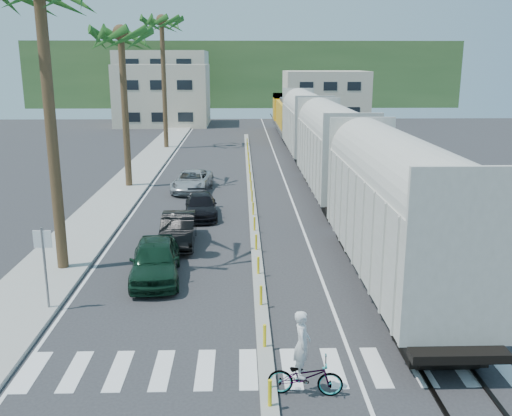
{
  "coord_description": "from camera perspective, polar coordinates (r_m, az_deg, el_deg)",
  "views": [
    {
      "loc": [
        -0.68,
        -16.31,
        8.33
      ],
      "look_at": [
        0.0,
        8.3,
        2.0
      ],
      "focal_mm": 40.0,
      "sensor_mm": 36.0,
      "label": 1
    }
  ],
  "objects": [
    {
      "name": "ground",
      "position": [
        18.32,
        0.73,
        -12.62
      ],
      "size": [
        140.0,
        140.0,
        0.0
      ],
      "primitive_type": "plane",
      "color": "#28282B",
      "rests_on": "ground"
    },
    {
      "name": "sidewalk",
      "position": [
        42.84,
        -12.08,
        2.99
      ],
      "size": [
        3.0,
        90.0,
        0.15
      ],
      "primitive_type": "cube",
      "color": "gray",
      "rests_on": "ground"
    },
    {
      "name": "rails",
      "position": [
        45.43,
        5.64,
        3.83
      ],
      "size": [
        1.56,
        100.0,
        0.06
      ],
      "color": "black",
      "rests_on": "ground"
    },
    {
      "name": "median",
      "position": [
        37.2,
        -0.5,
        1.62
      ],
      "size": [
        0.45,
        60.0,
        0.85
      ],
      "color": "gray",
      "rests_on": "ground"
    },
    {
      "name": "crosswalk",
      "position": [
        16.57,
        1.01,
        -15.74
      ],
      "size": [
        14.0,
        2.2,
        0.01
      ],
      "primitive_type": "cube",
      "color": "silver",
      "rests_on": "ground"
    },
    {
      "name": "lane_markings",
      "position": [
        42.16,
        -3.55,
        3.0
      ],
      "size": [
        9.42,
        90.0,
        0.01
      ],
      "color": "silver",
      "rests_on": "ground"
    },
    {
      "name": "freight_train",
      "position": [
        41.48,
        6.35,
        6.82
      ],
      "size": [
        3.0,
        60.94,
        5.85
      ],
      "color": "#AEADA0",
      "rests_on": "ground"
    },
    {
      "name": "palm_trees",
      "position": [
        39.78,
        -12.94,
        17.64
      ],
      "size": [
        3.5,
        37.2,
        13.75
      ],
      "color": "brown",
      "rests_on": "ground"
    },
    {
      "name": "street_sign",
      "position": [
        20.48,
        -20.43,
        -4.61
      ],
      "size": [
        0.6,
        0.08,
        3.0
      ],
      "color": "slate",
      "rests_on": "ground"
    },
    {
      "name": "buildings",
      "position": [
        88.24,
        -5.42,
        11.78
      ],
      "size": [
        38.0,
        27.0,
        10.0
      ],
      "color": "beige",
      "rests_on": "ground"
    },
    {
      "name": "hillside",
      "position": [
        116.33,
        -1.28,
        13.27
      ],
      "size": [
        80.0,
        20.0,
        12.0
      ],
      "primitive_type": "cube",
      "color": "#385628",
      "rests_on": "ground"
    },
    {
      "name": "car_lead",
      "position": [
        22.8,
        -10.05,
        -5.12
      ],
      "size": [
        2.74,
        5.0,
        1.59
      ],
      "primitive_type": "imported",
      "rotation": [
        0.0,
        0.0,
        0.09
      ],
      "color": "black",
      "rests_on": "ground"
    },
    {
      "name": "car_second",
      "position": [
        26.9,
        -7.77,
        -2.14
      ],
      "size": [
        1.8,
        4.49,
        1.45
      ],
      "primitive_type": "imported",
      "rotation": [
        0.0,
        0.0,
        0.03
      ],
      "color": "black",
      "rests_on": "ground"
    },
    {
      "name": "car_third",
      "position": [
        31.59,
        -5.53,
        0.21
      ],
      "size": [
        2.45,
        4.53,
        1.23
      ],
      "primitive_type": "imported",
      "rotation": [
        0.0,
        0.0,
        0.09
      ],
      "color": "black",
      "rests_on": "ground"
    },
    {
      "name": "car_rear",
      "position": [
        38.0,
        -6.42,
        2.71
      ],
      "size": [
        3.26,
        5.34,
        1.35
      ],
      "primitive_type": "imported",
      "rotation": [
        0.0,
        0.0,
        -0.1
      ],
      "color": "#B3B5B9",
      "rests_on": "ground"
    },
    {
      "name": "cyclist",
      "position": [
        15.16,
        4.87,
        -15.69
      ],
      "size": [
        1.13,
        2.09,
        2.32
      ],
      "rotation": [
        0.0,
        0.0,
        1.45
      ],
      "color": "#9EA0A5",
      "rests_on": "ground"
    }
  ]
}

